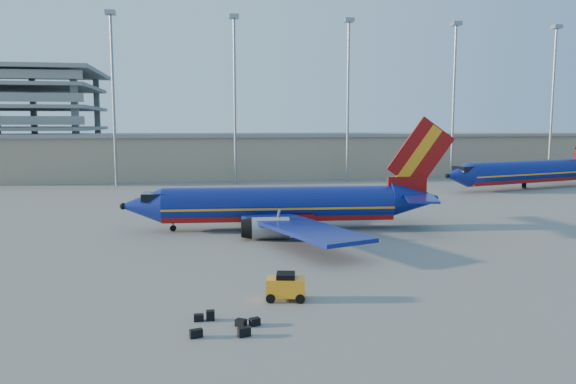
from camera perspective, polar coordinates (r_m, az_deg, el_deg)
name	(u,v)px	position (r m, az deg, el deg)	size (l,w,h in m)	color
ground	(327,234)	(53.70, 3.97, -4.29)	(220.00, 220.00, 0.00)	slate
terminal_building	(306,154)	(111.61, 1.87, 3.83)	(122.00, 16.00, 8.50)	gray
light_mast_row	(292,82)	(98.96, 0.45, 11.10)	(101.60, 1.60, 28.65)	gray
aircraft_main	(287,206)	(55.60, -0.15, -1.38)	(33.05, 31.71, 11.19)	navy
aircraft_second	(529,172)	(98.70, 23.27, 1.93)	(34.37, 17.00, 11.92)	navy
baggage_tug	(286,286)	(33.87, -0.23, -9.54)	(2.54, 1.83, 1.66)	orange
luggage_pile	(224,324)	(29.93, -6.49, -13.15)	(3.69, 3.09, 0.53)	black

